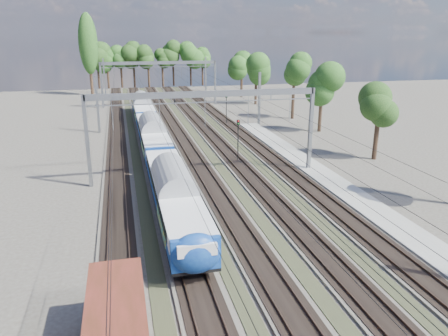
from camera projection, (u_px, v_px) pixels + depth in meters
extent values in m
cube|color=#47423A|center=(117.00, 147.00, 57.48)|extent=(3.00, 130.00, 0.15)
cube|color=black|center=(117.00, 146.00, 57.45)|extent=(2.50, 130.00, 0.06)
cube|color=#473326|center=(111.00, 146.00, 57.26)|extent=(0.08, 130.00, 0.14)
cube|color=#473326|center=(122.00, 145.00, 57.58)|extent=(0.08, 130.00, 0.14)
cube|color=#47423A|center=(151.00, 145.00, 58.48)|extent=(3.00, 130.00, 0.15)
cube|color=black|center=(151.00, 144.00, 58.45)|extent=(2.50, 130.00, 0.06)
cube|color=#473326|center=(146.00, 144.00, 58.26)|extent=(0.08, 130.00, 0.14)
cube|color=#473326|center=(157.00, 143.00, 58.58)|extent=(0.08, 130.00, 0.14)
cube|color=#47423A|center=(185.00, 143.00, 59.48)|extent=(3.00, 130.00, 0.15)
cube|color=black|center=(185.00, 142.00, 59.45)|extent=(2.50, 130.00, 0.06)
cube|color=#473326|center=(179.00, 142.00, 59.26)|extent=(0.08, 130.00, 0.14)
cube|color=#473326|center=(190.00, 141.00, 59.58)|extent=(0.08, 130.00, 0.14)
cube|color=#47423A|center=(217.00, 141.00, 60.48)|extent=(3.00, 130.00, 0.15)
cube|color=black|center=(217.00, 141.00, 60.45)|extent=(2.50, 130.00, 0.06)
cube|color=#473326|center=(212.00, 140.00, 60.26)|extent=(0.08, 130.00, 0.14)
cube|color=#473326|center=(222.00, 140.00, 60.58)|extent=(0.08, 130.00, 0.14)
cube|color=#47423A|center=(248.00, 140.00, 61.47)|extent=(3.00, 130.00, 0.15)
cube|color=black|center=(248.00, 139.00, 61.45)|extent=(2.50, 130.00, 0.06)
cube|color=#473326|center=(243.00, 139.00, 61.26)|extent=(0.08, 130.00, 0.14)
cube|color=#473326|center=(253.00, 138.00, 61.58)|extent=(0.08, 130.00, 0.14)
cube|color=#322E20|center=(134.00, 146.00, 57.99)|extent=(1.10, 130.00, 0.05)
cube|color=#322E20|center=(168.00, 144.00, 58.99)|extent=(1.10, 130.00, 0.05)
cube|color=#322E20|center=(201.00, 143.00, 59.99)|extent=(1.10, 130.00, 0.05)
cube|color=#322E20|center=(232.00, 141.00, 60.99)|extent=(1.10, 130.00, 0.05)
cube|color=gray|center=(359.00, 201.00, 38.90)|extent=(3.00, 70.00, 0.30)
cube|color=slate|center=(87.00, 142.00, 41.68)|extent=(0.35, 0.35, 9.00)
cube|color=slate|center=(310.00, 130.00, 46.78)|extent=(0.35, 0.35, 9.00)
cube|color=slate|center=(205.00, 94.00, 42.99)|extent=(23.00, 0.35, 0.60)
cube|color=slate|center=(102.00, 85.00, 86.26)|extent=(0.35, 0.35, 9.00)
cube|color=slate|center=(215.00, 83.00, 91.37)|extent=(0.35, 0.35, 9.00)
cube|color=slate|center=(159.00, 63.00, 87.57)|extent=(23.00, 0.35, 0.60)
cube|color=slate|center=(97.00, 105.00, 64.97)|extent=(0.35, 0.35, 8.50)
cube|color=slate|center=(104.00, 76.00, 106.77)|extent=(0.35, 0.35, 8.50)
cube|color=slate|center=(259.00, 99.00, 70.59)|extent=(0.35, 0.35, 8.50)
cube|color=slate|center=(206.00, 74.00, 112.38)|extent=(0.35, 0.35, 8.50)
cylinder|color=black|center=(114.00, 106.00, 55.87)|extent=(0.03, 130.00, 0.03)
cylinder|color=black|center=(113.00, 97.00, 55.54)|extent=(0.03, 130.00, 0.03)
cylinder|color=black|center=(149.00, 105.00, 56.87)|extent=(0.03, 130.00, 0.03)
cylinder|color=black|center=(149.00, 96.00, 56.54)|extent=(0.03, 130.00, 0.03)
cylinder|color=black|center=(183.00, 103.00, 57.87)|extent=(0.03, 130.00, 0.03)
cylinder|color=black|center=(183.00, 95.00, 57.54)|extent=(0.03, 130.00, 0.03)
cylinder|color=black|center=(217.00, 102.00, 58.87)|extent=(0.03, 130.00, 0.03)
cylinder|color=black|center=(216.00, 94.00, 58.54)|extent=(0.03, 130.00, 0.03)
cylinder|color=black|center=(249.00, 101.00, 59.86)|extent=(0.03, 130.00, 0.03)
cylinder|color=black|center=(249.00, 93.00, 59.54)|extent=(0.03, 130.00, 0.03)
cylinder|color=black|center=(99.00, 75.00, 117.04)|extent=(0.56, 0.56, 7.36)
sphere|color=#143814|center=(97.00, 52.00, 115.29)|extent=(5.47, 5.47, 5.47)
cylinder|color=black|center=(109.00, 77.00, 118.80)|extent=(0.56, 0.56, 6.02)
sphere|color=#143814|center=(107.00, 59.00, 117.37)|extent=(5.10, 5.10, 5.10)
cylinder|color=black|center=(125.00, 73.00, 120.97)|extent=(0.56, 0.56, 7.49)
sphere|color=#143814|center=(124.00, 51.00, 119.19)|extent=(3.94, 3.94, 3.94)
cylinder|color=black|center=(140.00, 77.00, 118.78)|extent=(0.56, 0.56, 5.96)
sphere|color=#143814|center=(139.00, 59.00, 117.36)|extent=(4.26, 4.26, 4.26)
cylinder|color=black|center=(147.00, 74.00, 121.64)|extent=(0.56, 0.56, 6.95)
sphere|color=#143814|center=(146.00, 53.00, 119.99)|extent=(3.94, 3.94, 3.94)
cylinder|color=black|center=(166.00, 76.00, 120.87)|extent=(0.56, 0.56, 6.18)
sphere|color=#143814|center=(165.00, 57.00, 119.40)|extent=(5.33, 5.33, 5.33)
cylinder|color=black|center=(176.00, 72.00, 123.30)|extent=(0.56, 0.56, 7.45)
sphere|color=#143814|center=(175.00, 51.00, 121.53)|extent=(3.85, 3.85, 3.85)
cylinder|color=black|center=(187.00, 74.00, 122.99)|extent=(0.56, 0.56, 6.70)
sphere|color=#143814|center=(186.00, 54.00, 121.40)|extent=(4.32, 4.32, 4.32)
cylinder|color=black|center=(203.00, 75.00, 123.87)|extent=(0.56, 0.56, 6.00)
sphere|color=#143814|center=(202.00, 58.00, 122.44)|extent=(5.09, 5.09, 5.09)
cylinder|color=black|center=(369.00, 137.00, 52.10)|extent=(0.56, 0.56, 5.17)
sphere|color=#143814|center=(372.00, 102.00, 50.87)|extent=(3.90, 3.90, 3.90)
cylinder|color=black|center=(322.00, 116.00, 65.49)|extent=(0.56, 0.56, 5.04)
sphere|color=#143814|center=(324.00, 89.00, 64.30)|extent=(3.67, 3.67, 3.67)
cylinder|color=black|center=(288.00, 101.00, 78.48)|extent=(0.56, 0.56, 5.34)
sphere|color=#143814|center=(289.00, 77.00, 77.22)|extent=(3.81, 3.81, 3.81)
cylinder|color=black|center=(261.00, 90.00, 90.88)|extent=(0.56, 0.56, 5.98)
sphere|color=#143814|center=(261.00, 67.00, 89.46)|extent=(3.44, 3.44, 3.44)
cylinder|color=black|center=(241.00, 84.00, 101.90)|extent=(0.56, 0.56, 6.04)
sphere|color=#143814|center=(241.00, 63.00, 100.46)|extent=(4.00, 4.00, 4.00)
cylinder|color=black|center=(90.00, 61.00, 103.14)|extent=(0.70, 0.70, 16.00)
ellipsoid|color=#1A4416|center=(88.00, 44.00, 101.95)|extent=(4.40, 4.40, 14.08)
cube|color=black|center=(189.00, 254.00, 28.60)|extent=(2.10, 3.15, 0.84)
cube|color=black|center=(165.00, 183.00, 42.25)|extent=(2.10, 3.15, 0.84)
cube|color=navy|center=(174.00, 194.00, 34.96)|extent=(2.94, 20.99, 1.99)
cube|color=silver|center=(174.00, 187.00, 34.80)|extent=(3.02, 20.15, 1.00)
cube|color=black|center=(192.00, 186.00, 35.14)|extent=(0.04, 17.84, 0.73)
cube|color=yellow|center=(182.00, 223.00, 30.82)|extent=(3.04, 5.88, 0.73)
cylinder|color=gray|center=(173.00, 182.00, 34.66)|extent=(2.98, 20.99, 2.98)
cube|color=black|center=(158.00, 163.00, 48.65)|extent=(2.10, 3.15, 0.84)
cube|color=black|center=(149.00, 134.00, 62.30)|extent=(2.10, 3.15, 0.84)
cube|color=navy|center=(152.00, 135.00, 55.01)|extent=(2.94, 20.99, 1.99)
cube|color=silver|center=(152.00, 131.00, 54.86)|extent=(3.02, 20.15, 1.00)
cube|color=black|center=(164.00, 130.00, 55.19)|extent=(0.04, 17.84, 0.73)
cube|color=yellow|center=(156.00, 148.00, 50.88)|extent=(3.04, 5.88, 0.73)
cylinder|color=gray|center=(152.00, 127.00, 54.72)|extent=(2.98, 20.99, 2.98)
cube|color=black|center=(146.00, 125.00, 68.71)|extent=(2.10, 3.15, 0.84)
cube|color=black|center=(141.00, 110.00, 82.36)|extent=(2.10, 3.15, 0.84)
cube|color=navy|center=(142.00, 108.00, 75.07)|extent=(2.94, 20.99, 1.99)
cube|color=silver|center=(142.00, 105.00, 74.91)|extent=(3.02, 20.15, 1.00)
cube|color=black|center=(151.00, 104.00, 75.25)|extent=(0.04, 17.84, 0.73)
cube|color=yellow|center=(144.00, 115.00, 70.93)|extent=(3.04, 5.88, 0.73)
cylinder|color=gray|center=(142.00, 102.00, 74.77)|extent=(2.98, 20.99, 2.98)
ellipsoid|color=navy|center=(196.00, 253.00, 25.38)|extent=(2.98, 1.64, 2.54)
cube|color=black|center=(119.00, 331.00, 21.49)|extent=(1.78, 2.31, 0.62)
imported|color=black|center=(175.00, 101.00, 91.45)|extent=(0.40, 0.60, 1.64)
cylinder|color=black|center=(238.00, 144.00, 50.45)|extent=(0.12, 0.12, 4.40)
cube|color=black|center=(238.00, 122.00, 49.71)|extent=(0.32, 0.22, 0.62)
sphere|color=red|center=(238.00, 121.00, 49.55)|extent=(0.14, 0.14, 0.14)
sphere|color=#0C9919|center=(238.00, 124.00, 49.64)|extent=(0.14, 0.14, 0.14)
cylinder|color=black|center=(226.00, 111.00, 71.12)|extent=(0.12, 0.12, 4.46)
cube|color=black|center=(226.00, 96.00, 70.37)|extent=(0.34, 0.24, 0.62)
sphere|color=red|center=(227.00, 95.00, 70.21)|extent=(0.14, 0.14, 0.14)
sphere|color=#0C9919|center=(227.00, 97.00, 70.30)|extent=(0.14, 0.14, 0.14)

